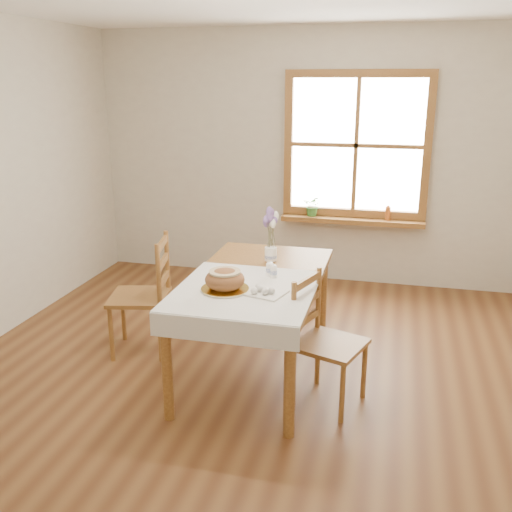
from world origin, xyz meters
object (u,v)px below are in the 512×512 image
Objects in this scene: dining_table at (256,287)px; bread_plate at (225,289)px; flower_vase at (271,255)px; chair_left at (139,295)px; chair_right at (331,343)px.

dining_table is 5.24× the size of bread_plate.
flower_vase reaches higher than dining_table.
dining_table is 0.39m from flower_vase.
bread_plate is 2.96× the size of flower_vase.
dining_table is 1.70× the size of chair_left.
chair_left is (-0.97, 0.12, -0.19)m from dining_table.
flower_vase is (1.00, 0.25, 0.33)m from chair_left.
flower_vase is (0.15, 0.71, 0.03)m from bread_plate.
flower_vase reaches higher than bread_plate.
chair_right is at bearing -27.02° from dining_table.
chair_right is 2.87× the size of bread_plate.
dining_table is 1.00m from chair_left.
chair_left is at bearing 173.22° from dining_table.
bread_plate is at bearing -109.12° from dining_table.
chair_left reaches higher than bread_plate.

